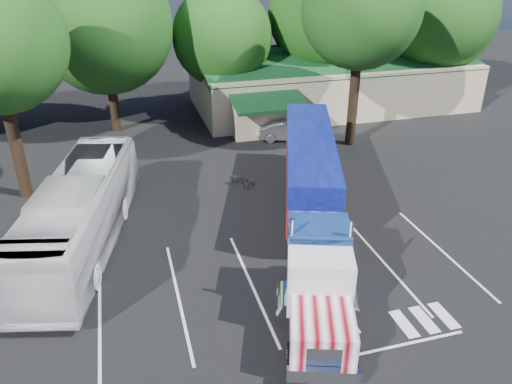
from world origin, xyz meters
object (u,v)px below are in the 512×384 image
object	(u,v)px
tour_bus	(80,213)
bicycle	(238,180)
silver_sedan	(289,130)
woman	(348,253)
semi_truck	(311,185)

from	to	relation	value
tour_bus	bicycle	bearing A→B (deg)	39.72
bicycle	silver_sedan	size ratio (longest dim) A/B	0.36
silver_sedan	tour_bus	bearing A→B (deg)	144.11
tour_bus	silver_sedan	bearing A→B (deg)	51.19
bicycle	woman	bearing A→B (deg)	-98.68
woman	bicycle	distance (m)	10.05
bicycle	tour_bus	world-z (taller)	tour_bus
woman	tour_bus	xyz separation A→B (m)	(-11.54, 5.33, 0.98)
woman	tour_bus	size ratio (longest dim) A/B	0.13
tour_bus	silver_sedan	world-z (taller)	tour_bus
semi_truck	woman	xyz separation A→B (m)	(0.22, -4.13, -1.51)
semi_truck	tour_bus	world-z (taller)	semi_truck
woman	silver_sedan	bearing A→B (deg)	-32.44
semi_truck	tour_bus	distance (m)	11.40
woman	tour_bus	world-z (taller)	tour_bus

